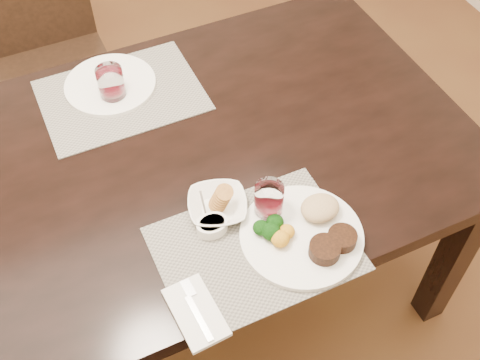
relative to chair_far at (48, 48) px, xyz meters
name	(u,v)px	position (x,y,z in m)	size (l,w,h in m)	color
ground_plane	(145,310)	(0.00, -0.93, -0.50)	(4.50, 4.50, 0.00)	#4E2A19
dining_table	(115,197)	(0.00, -0.93, 0.16)	(2.00, 1.00, 0.75)	black
chair_far	(48,48)	(0.00, 0.00, 0.00)	(0.42, 0.42, 0.90)	black
placemat_near	(255,249)	(0.25, -1.29, 0.25)	(0.46, 0.34, 0.00)	gray
placemat_far	(121,95)	(0.12, -0.65, 0.25)	(0.46, 0.34, 0.00)	gray
dinner_plate	(308,232)	(0.38, -1.31, 0.27)	(0.30, 0.30, 0.05)	white
napkin_fork	(196,312)	(0.06, -1.39, 0.26)	(0.10, 0.17, 0.02)	white
steak_knife	(339,234)	(0.45, -1.34, 0.26)	(0.05, 0.22, 0.01)	silver
cracker_bowl	(217,205)	(0.21, -1.15, 0.27)	(0.18, 0.18, 0.07)	white
sauce_ramekin	(212,225)	(0.18, -1.20, 0.27)	(0.08, 0.12, 0.06)	white
wine_glass_near	(269,202)	(0.33, -1.21, 0.29)	(0.07, 0.07, 0.10)	white
far_plate	(110,84)	(0.11, -0.60, 0.26)	(0.27, 0.27, 0.01)	white
wine_glass_far	(111,85)	(0.10, -0.65, 0.30)	(0.08, 0.08, 0.10)	white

